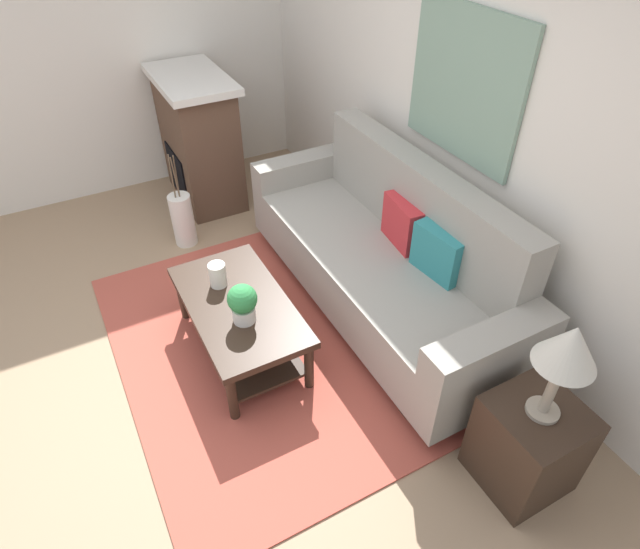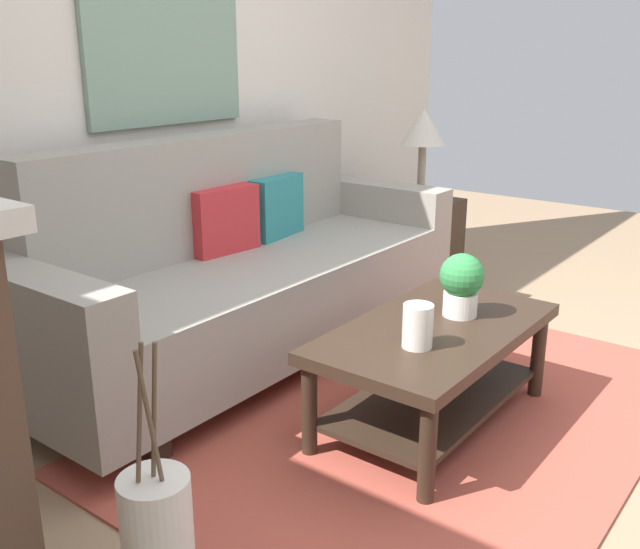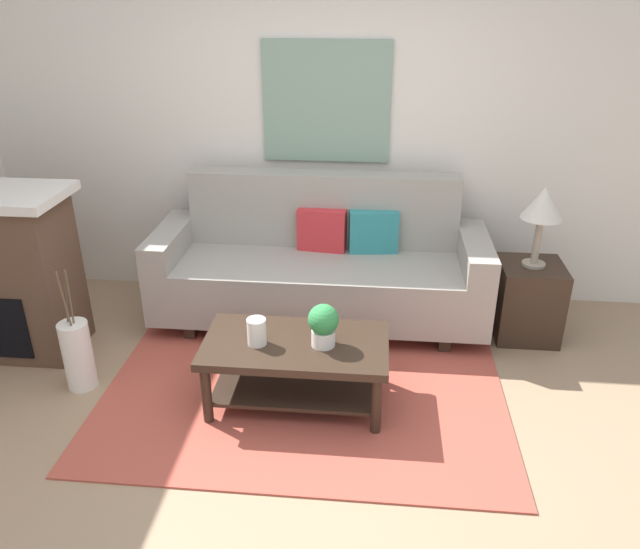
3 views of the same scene
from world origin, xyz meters
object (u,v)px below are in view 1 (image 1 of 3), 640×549
at_px(couch, 384,257).
at_px(throw_pillow_teal, 438,253).
at_px(throw_pillow_crimson, 402,223).
at_px(floor_vase, 183,220).
at_px(tabletop_vase, 218,275).
at_px(table_lamp, 569,350).
at_px(side_table, 527,445).
at_px(fireplace, 199,139).
at_px(coffee_table, 239,316).
at_px(framed_painting, 464,85).
at_px(potted_plant_tabletop, 243,303).

xyz_separation_m(couch, throw_pillow_teal, (0.39, 0.12, 0.25)).
distance_m(throw_pillow_crimson, floor_vase, 1.90).
bearing_deg(tabletop_vase, table_lamp, 29.55).
distance_m(throw_pillow_teal, tabletop_vase, 1.41).
bearing_deg(throw_pillow_crimson, side_table, -8.69).
relative_size(tabletop_vase, fireplace, 0.14).
bearing_deg(throw_pillow_teal, side_table, -11.59).
height_order(table_lamp, floor_vase, table_lamp).
bearing_deg(throw_pillow_teal, coffee_table, -109.77).
bearing_deg(framed_painting, throw_pillow_crimson, -90.00).
bearing_deg(table_lamp, side_table, 0.00).
xyz_separation_m(throw_pillow_teal, side_table, (1.13, -0.23, -0.40)).
distance_m(side_table, table_lamp, 0.71).
height_order(throw_pillow_crimson, table_lamp, table_lamp).
distance_m(throw_pillow_teal, floor_vase, 2.21).
xyz_separation_m(couch, coffee_table, (-0.04, -1.07, -0.12)).
bearing_deg(tabletop_vase, side_table, 29.55).
bearing_deg(potted_plant_tabletop, throw_pillow_teal, 77.80).
bearing_deg(fireplace, table_lamp, 8.23).
distance_m(couch, table_lamp, 1.62).
distance_m(fireplace, framed_painting, 2.56).
distance_m(floor_vase, framed_painting, 2.47).
xyz_separation_m(tabletop_vase, side_table, (1.78, 1.01, -0.23)).
xyz_separation_m(potted_plant_tabletop, framed_painting, (-0.12, 1.56, 0.99)).
bearing_deg(throw_pillow_crimson, couch, -90.00).
bearing_deg(potted_plant_tabletop, couch, 96.38).
relative_size(coffee_table, potted_plant_tabletop, 4.20).
bearing_deg(potted_plant_tabletop, table_lamp, 35.29).
bearing_deg(tabletop_vase, coffee_table, 11.06).
relative_size(potted_plant_tabletop, side_table, 0.47).
bearing_deg(floor_vase, side_table, 17.55).
height_order(tabletop_vase, fireplace, fireplace).
height_order(couch, throw_pillow_crimson, couch).
bearing_deg(floor_vase, framed_painting, 46.34).
distance_m(tabletop_vase, side_table, 2.06).
distance_m(side_table, floor_vase, 3.10).
xyz_separation_m(couch, potted_plant_tabletop, (0.12, -1.09, 0.14)).
bearing_deg(throw_pillow_crimson, floor_vase, -140.97).
height_order(throw_pillow_crimson, framed_painting, framed_painting).
xyz_separation_m(couch, framed_painting, (-0.00, 0.47, 1.13)).
height_order(coffee_table, tabletop_vase, tabletop_vase).
xyz_separation_m(potted_plant_tabletop, floor_vase, (-1.56, 0.05, -0.34)).
bearing_deg(framed_painting, table_lamp, -20.71).
relative_size(table_lamp, fireplace, 0.49).
distance_m(coffee_table, tabletop_vase, 0.30).
bearing_deg(coffee_table, table_lamp, 31.78).
distance_m(tabletop_vase, fireplace, 1.90).
xyz_separation_m(throw_pillow_teal, floor_vase, (-1.82, -1.17, -0.45)).
xyz_separation_m(potted_plant_tabletop, table_lamp, (1.39, 0.99, 0.42)).
bearing_deg(floor_vase, throw_pillow_teal, 32.59).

